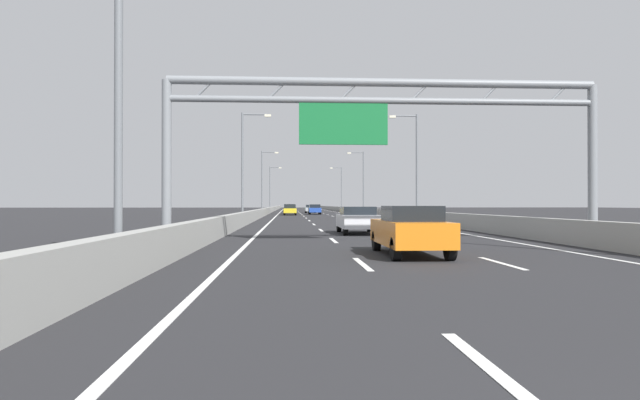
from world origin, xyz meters
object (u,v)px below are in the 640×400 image
(streetlamp_right_distant, at_px, (340,186))
(black_car, at_px, (290,209))
(silver_car, at_px, (310,209))
(blue_car, at_px, (315,209))
(streetlamp_right_mid, at_px, (414,160))
(streetlamp_left_mid, at_px, (245,160))
(green_car, at_px, (289,207))
(white_car, at_px, (358,219))
(yellow_car, at_px, (290,210))
(streetlamp_right_far, at_px, (362,179))
(orange_car, at_px, (410,230))
(streetlamp_left_distant, at_px, (271,186))
(streetlamp_left_near, at_px, (129,41))
(streetlamp_left_far, at_px, (264,178))
(sign_gantry, at_px, (379,117))

(streetlamp_right_distant, height_order, black_car, streetlamp_right_distant)
(silver_car, height_order, blue_car, blue_car)
(streetlamp_right_mid, xyz_separation_m, blue_car, (-7.35, 31.85, -4.64))
(streetlamp_left_mid, relative_size, silver_car, 2.08)
(green_car, distance_m, white_car, 87.55)
(yellow_car, distance_m, green_car, 41.10)
(streetlamp_right_far, xyz_separation_m, orange_car, (-7.52, -66.66, -4.64))
(streetlamp_left_mid, relative_size, streetlamp_left_distant, 1.00)
(streetlamp_left_near, distance_m, streetlamp_right_mid, 37.87)
(streetlamp_left_far, distance_m, orange_car, 67.23)
(streetlamp_left_distant, height_order, yellow_car, streetlamp_left_distant)
(streetlamp_left_near, distance_m, green_car, 102.60)
(yellow_car, bearing_deg, sign_gantry, -86.50)
(streetlamp_right_far, distance_m, white_car, 55.39)
(sign_gantry, xyz_separation_m, streetlamp_left_mid, (-7.26, 27.18, 0.53))
(yellow_car, bearing_deg, orange_car, -86.63)
(white_car, bearing_deg, streetlamp_left_far, 97.69)
(black_car, bearing_deg, streetlamp_right_far, -0.41)
(silver_car, bearing_deg, streetlamp_left_mid, -99.45)
(streetlamp_left_distant, xyz_separation_m, white_car, (7.38, -89.48, -4.66))
(streetlamp_left_distant, height_order, black_car, streetlamp_left_distant)
(green_car, bearing_deg, orange_car, -87.99)
(streetlamp_right_mid, relative_size, streetlamp_right_distant, 1.00)
(streetlamp_left_far, relative_size, blue_car, 2.04)
(sign_gantry, distance_m, yellow_car, 53.95)
(streetlamp_left_mid, xyz_separation_m, black_car, (3.93, 34.88, -4.64))
(streetlamp_left_mid, height_order, streetlamp_left_far, same)
(streetlamp_right_far, height_order, blue_car, streetlamp_right_far)
(orange_car, bearing_deg, streetlamp_right_distant, 85.76)
(black_car, bearing_deg, sign_gantry, -86.92)
(streetlamp_right_far, distance_m, orange_car, 67.24)
(streetlamp_left_near, bearing_deg, black_car, 86.77)
(streetlamp_right_distant, relative_size, yellow_car, 2.21)
(streetlamp_right_mid, distance_m, streetlamp_left_far, 37.87)
(green_car, bearing_deg, blue_car, -84.14)
(yellow_car, xyz_separation_m, orange_car, (3.44, -58.37, 0.02))
(orange_car, relative_size, white_car, 0.96)
(streetlamp_left_far, distance_m, blue_car, 9.37)
(blue_car, height_order, orange_car, orange_car)
(sign_gantry, bearing_deg, orange_car, -88.17)
(yellow_car, height_order, silver_car, yellow_car)
(streetlamp_left_near, relative_size, green_car, 2.18)
(streetlamp_left_distant, bearing_deg, streetlamp_left_far, -90.00)
(yellow_car, bearing_deg, streetlamp_right_mid, -67.55)
(yellow_car, bearing_deg, streetlamp_left_distant, 95.27)
(blue_car, bearing_deg, orange_car, -90.15)
(streetlamp_right_mid, height_order, orange_car, streetlamp_right_mid)
(streetlamp_left_near, relative_size, orange_car, 2.18)
(streetlamp_left_mid, bearing_deg, silver_car, 80.55)
(streetlamp_right_mid, xyz_separation_m, streetlamp_right_far, (0.00, 34.81, 0.00))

